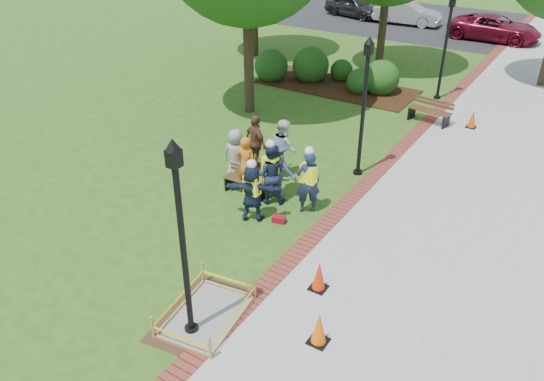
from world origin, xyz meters
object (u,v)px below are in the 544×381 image
Objects in this scene: lamp_near at (181,229)px; bench_near at (247,186)px; wet_concrete_pad at (206,309)px; hivis_worker_c at (270,172)px; cone_front at (319,329)px; hivis_worker_a at (252,190)px; hivis_worker_b at (308,180)px.

bench_near is at bearing 113.40° from lamp_near.
wet_concrete_pad is 1.80× the size of bench_near.
cone_front is at bearing -47.34° from hivis_worker_c.
hivis_worker_a is at bearing -84.96° from hivis_worker_c.
hivis_worker_c is at bearing -1.34° from bench_near.
lamp_near is 2.22× the size of hivis_worker_c.
bench_near is at bearing 178.66° from hivis_worker_c.
cone_front is 0.39× the size of hivis_worker_b.
wet_concrete_pad is at bearing -86.60° from hivis_worker_b.
hivis_worker_b is (1.96, 0.11, 0.73)m from bench_near.
lamp_near is 2.18× the size of hivis_worker_b.
hivis_worker_c reaches higher than bench_near.
hivis_worker_b reaches higher than wet_concrete_pad.
bench_near is (-2.24, 4.67, 0.00)m from wet_concrete_pad.
hivis_worker_c is (-1.13, -0.13, -0.02)m from hivis_worker_b.
lamp_near is (-0.02, -0.47, 2.25)m from wet_concrete_pad.
lamp_near is 5.52m from hivis_worker_c.
hivis_worker_a is 0.93× the size of hivis_worker_c.
lamp_near is at bearing -92.24° from wet_concrete_pad.
wet_concrete_pad is 3.92m from hivis_worker_a.
hivis_worker_b is (-2.58, 4.15, 0.60)m from cone_front.
bench_near is at bearing 115.63° from wet_concrete_pad.
hivis_worker_c is (-1.41, 4.65, 0.71)m from wet_concrete_pad.
hivis_worker_c is (-0.09, 1.02, 0.06)m from hivis_worker_a.
cone_front is at bearing 15.25° from wet_concrete_pad.
hivis_worker_c is (-3.71, 4.03, 0.58)m from cone_front.
hivis_worker_c is (-1.39, 5.12, -1.53)m from lamp_near.
hivis_worker_b is at bearing 48.00° from hivis_worker_a.
cone_front is 0.18× the size of lamp_near.
wet_concrete_pad is at bearing -64.37° from bench_near.
bench_near is at bearing 138.30° from cone_front.
bench_near is 1.84× the size of cone_front.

